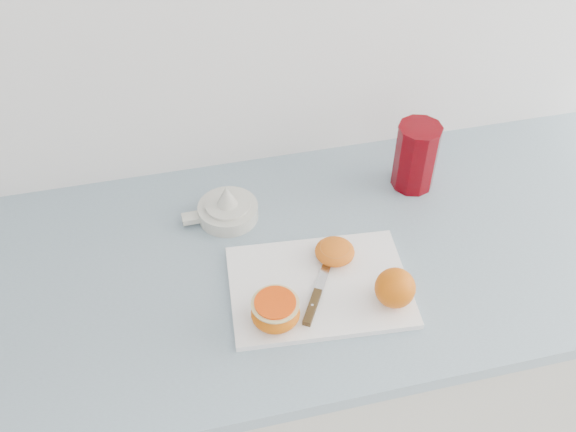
{
  "coord_description": "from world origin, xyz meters",
  "views": [
    {
      "loc": [
        -0.12,
        0.89,
        1.79
      ],
      "look_at": [
        0.08,
        1.73,
        0.96
      ],
      "focal_mm": 40.0,
      "sensor_mm": 36.0,
      "label": 1
    }
  ],
  "objects_px": {
    "cutting_board": "(319,286)",
    "citrus_juicer": "(227,209)",
    "counter": "(346,369)",
    "half_orange": "(275,312)",
    "red_tumbler": "(415,158)"
  },
  "relations": [
    {
      "from": "half_orange",
      "to": "citrus_juicer",
      "type": "bearing_deg",
      "value": 97.28
    },
    {
      "from": "cutting_board",
      "to": "half_orange",
      "type": "xyz_separation_m",
      "value": [
        -0.09,
        -0.06,
        0.03
      ]
    },
    {
      "from": "cutting_board",
      "to": "citrus_juicer",
      "type": "relative_size",
      "value": 2.09
    },
    {
      "from": "counter",
      "to": "half_orange",
      "type": "xyz_separation_m",
      "value": [
        -0.2,
        -0.15,
        0.48
      ]
    },
    {
      "from": "half_orange",
      "to": "citrus_juicer",
      "type": "xyz_separation_m",
      "value": [
        -0.04,
        0.28,
        -0.02
      ]
    },
    {
      "from": "counter",
      "to": "red_tumbler",
      "type": "bearing_deg",
      "value": 41.65
    },
    {
      "from": "citrus_juicer",
      "to": "red_tumbler",
      "type": "distance_m",
      "value": 0.4
    },
    {
      "from": "half_orange",
      "to": "citrus_juicer",
      "type": "distance_m",
      "value": 0.29
    },
    {
      "from": "cutting_board",
      "to": "red_tumbler",
      "type": "height_order",
      "value": "red_tumbler"
    },
    {
      "from": "citrus_juicer",
      "to": "counter",
      "type": "bearing_deg",
      "value": -28.49
    },
    {
      "from": "counter",
      "to": "citrus_juicer",
      "type": "distance_m",
      "value": 0.54
    },
    {
      "from": "counter",
      "to": "cutting_board",
      "type": "height_order",
      "value": "cutting_board"
    },
    {
      "from": "red_tumbler",
      "to": "counter",
      "type": "bearing_deg",
      "value": -138.35
    },
    {
      "from": "counter",
      "to": "citrus_juicer",
      "type": "xyz_separation_m",
      "value": [
        -0.24,
        0.13,
        0.47
      ]
    },
    {
      "from": "cutting_board",
      "to": "citrus_juicer",
      "type": "bearing_deg",
      "value": 120.42
    }
  ]
}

